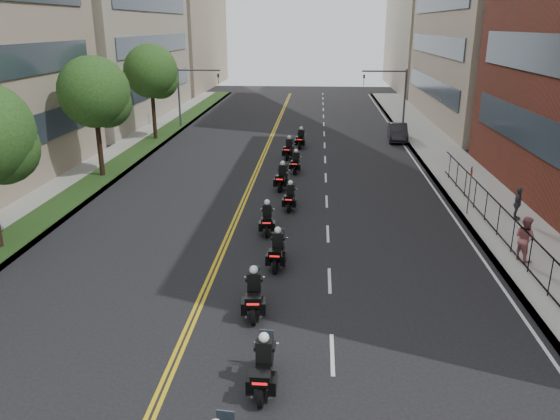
# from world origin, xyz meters

# --- Properties ---
(sidewalk_right) EXTENTS (4.00, 90.00, 0.15)m
(sidewalk_right) POSITION_xyz_m (12.00, 25.00, 0.07)
(sidewalk_right) COLOR gray
(sidewalk_right) RESTS_ON ground
(sidewalk_left) EXTENTS (4.00, 90.00, 0.15)m
(sidewalk_left) POSITION_xyz_m (-12.00, 25.00, 0.07)
(sidewalk_left) COLOR gray
(sidewalk_left) RESTS_ON ground
(grass_strip) EXTENTS (2.00, 90.00, 0.04)m
(grass_strip) POSITION_xyz_m (-11.20, 25.00, 0.17)
(grass_strip) COLOR #1E3B15
(grass_strip) RESTS_ON sidewalk_left
(iron_fence) EXTENTS (0.05, 28.00, 1.50)m
(iron_fence) POSITION_xyz_m (11.00, 12.00, 0.90)
(iron_fence) COLOR black
(iron_fence) RESTS_ON sidewalk_right
(street_trees) EXTENTS (4.40, 38.40, 7.98)m
(street_trees) POSITION_xyz_m (-11.05, 18.61, 5.13)
(street_trees) COLOR black
(street_trees) RESTS_ON ground
(traffic_signal_right) EXTENTS (4.09, 0.20, 5.60)m
(traffic_signal_right) POSITION_xyz_m (9.54, 42.00, 3.70)
(traffic_signal_right) COLOR #3F3F44
(traffic_signal_right) RESTS_ON ground
(traffic_signal_left) EXTENTS (4.09, 0.20, 5.60)m
(traffic_signal_left) POSITION_xyz_m (-9.54, 42.00, 3.70)
(traffic_signal_left) COLOR #3F3F44
(traffic_signal_left) RESTS_ON ground
(motorcycle_1) EXTENTS (0.52, 2.25, 1.66)m
(motorcycle_1) POSITION_xyz_m (1.30, 3.23, 0.66)
(motorcycle_1) COLOR black
(motorcycle_1) RESTS_ON ground
(motorcycle_2) EXTENTS (0.62, 2.33, 1.72)m
(motorcycle_2) POSITION_xyz_m (0.57, 7.29, 0.68)
(motorcycle_2) COLOR black
(motorcycle_2) RESTS_ON ground
(motorcycle_3) EXTENTS (0.55, 2.26, 1.67)m
(motorcycle_3) POSITION_xyz_m (1.09, 11.21, 0.66)
(motorcycle_3) COLOR black
(motorcycle_3) RESTS_ON ground
(motorcycle_4) EXTENTS (0.55, 2.18, 1.61)m
(motorcycle_4) POSITION_xyz_m (0.31, 14.99, 0.63)
(motorcycle_4) COLOR black
(motorcycle_4) RESTS_ON ground
(motorcycle_5) EXTENTS (0.52, 2.11, 1.56)m
(motorcycle_5) POSITION_xyz_m (1.22, 18.59, 0.61)
(motorcycle_5) COLOR black
(motorcycle_5) RESTS_ON ground
(motorcycle_6) EXTENTS (0.66, 2.31, 1.70)m
(motorcycle_6) POSITION_xyz_m (0.55, 22.31, 0.67)
(motorcycle_6) COLOR black
(motorcycle_6) RESTS_ON ground
(motorcycle_7) EXTENTS (0.55, 2.15, 1.59)m
(motorcycle_7) POSITION_xyz_m (1.19, 26.21, 0.63)
(motorcycle_7) COLOR black
(motorcycle_7) RESTS_ON ground
(motorcycle_8) EXTENTS (0.67, 2.28, 1.68)m
(motorcycle_8) POSITION_xyz_m (0.52, 30.26, 0.67)
(motorcycle_8) COLOR black
(motorcycle_8) RESTS_ON ground
(motorcycle_9) EXTENTS (0.65, 2.31, 1.71)m
(motorcycle_9) POSITION_xyz_m (1.27, 33.94, 0.67)
(motorcycle_9) COLOR black
(motorcycle_9) RESTS_ON ground
(parked_sedan) EXTENTS (1.81, 4.46, 1.44)m
(parked_sedan) POSITION_xyz_m (9.40, 37.39, 0.72)
(parked_sedan) COLOR black
(parked_sedan) RESTS_ON ground
(pedestrian_b) EXTENTS (1.06, 1.15, 1.89)m
(pedestrian_b) POSITION_xyz_m (11.20, 12.24, 1.09)
(pedestrian_b) COLOR #9B5455
(pedestrian_b) RESTS_ON sidewalk_right
(pedestrian_c) EXTENTS (0.79, 1.04, 1.64)m
(pedestrian_c) POSITION_xyz_m (12.61, 17.30, 0.97)
(pedestrian_c) COLOR #3D3D44
(pedestrian_c) RESTS_ON sidewalk_right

